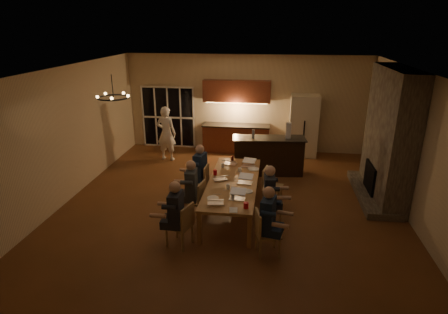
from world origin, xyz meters
The scene contains 43 objects.
floor centered at (0.00, 0.00, 0.00)m, with size 9.00×9.00×0.00m, color brown.
back_wall centered at (0.00, 4.52, 1.60)m, with size 8.00×0.04×3.20m, color beige.
left_wall centered at (-4.02, 0.00, 1.60)m, with size 0.04×9.00×3.20m, color beige.
right_wall centered at (4.02, 0.00, 1.60)m, with size 0.04×9.00×3.20m, color beige.
ceiling centered at (0.00, 0.00, 3.22)m, with size 8.00×9.00×0.04m, color white.
french_doors centered at (-2.70, 4.47, 1.05)m, with size 1.86×0.08×2.10m, color black.
fireplace centered at (3.70, 1.20, 1.60)m, with size 0.58×2.50×3.20m, color #6E6556.
kitchenette centered at (-0.30, 4.20, 1.20)m, with size 2.24×0.68×2.40m, color brown, non-canonical shape.
refrigerator centered at (1.90, 4.15, 1.00)m, with size 0.90×0.68×2.00m, color beige.
dining_table centered at (0.09, -0.07, 0.38)m, with size 1.10×3.05×0.75m, color #AE7C45.
bar_island centered at (0.83, 2.39, 0.54)m, with size 2.05×0.68×1.08m, color black.
chair_left_near centered at (-0.79, -1.61, 0.45)m, with size 0.44×0.44×0.89m, color #A67953, non-canonical shape.
chair_left_mid centered at (-0.74, -0.52, 0.45)m, with size 0.44×0.44×0.89m, color #A67953, non-canonical shape.
chair_left_far centered at (-0.82, 0.46, 0.45)m, with size 0.44×0.44×0.89m, color #A67953, non-canonical shape.
chair_right_near centered at (0.94, -1.69, 0.45)m, with size 0.44×0.44×0.89m, color #A67953, non-canonical shape.
chair_right_mid centered at (1.00, -0.57, 0.45)m, with size 0.44×0.44×0.89m, color #A67953, non-canonical shape.
chair_right_far centered at (0.99, 0.45, 0.45)m, with size 0.44×0.44×0.89m, color #A67953, non-canonical shape.
person_left_near centered at (-0.82, -1.68, 0.69)m, with size 0.60×0.60×1.38m, color #25272F, non-canonical shape.
person_right_near centered at (0.92, -1.67, 0.69)m, with size 0.60×0.60×1.38m, color #1E304C, non-canonical shape.
person_left_mid centered at (-0.78, -0.53, 0.69)m, with size 0.60×0.60×1.38m, color #393F43, non-canonical shape.
person_right_mid centered at (0.92, -0.62, 0.69)m, with size 0.60×0.60×1.38m, color #25272F, non-canonical shape.
person_left_far centered at (-0.80, 0.56, 0.69)m, with size 0.60×0.60×1.38m, color #1E304C, non-canonical shape.
standing_person centered at (-2.39, 3.12, 0.87)m, with size 0.63×0.41×1.73m, color white.
chandelier centered at (-2.23, -0.83, 2.75)m, with size 0.64×0.64×0.03m, color black.
laptop_a centered at (-0.14, -1.20, 0.86)m, with size 0.32×0.28×0.23m, color silver, non-canonical shape.
laptop_b centered at (0.28, -0.95, 0.86)m, with size 0.32×0.28×0.23m, color silver, non-canonical shape.
laptop_c centered at (-0.22, 0.00, 0.86)m, with size 0.32×0.28×0.23m, color silver, non-canonical shape.
laptop_d centered at (0.36, -0.13, 0.86)m, with size 0.32×0.28×0.23m, color silver, non-canonical shape.
laptop_e centered at (-0.11, 1.02, 0.86)m, with size 0.32×0.28×0.23m, color silver, non-canonical shape.
laptop_f centered at (0.35, 0.91, 0.86)m, with size 0.32×0.28×0.23m, color silver, non-canonical shape.
mug_front centered at (0.02, -0.47, 0.80)m, with size 0.07×0.07×0.10m, color white.
mug_mid centered at (0.18, 0.53, 0.80)m, with size 0.09×0.09×0.10m, color white.
mug_back centered at (-0.27, 0.77, 0.80)m, with size 0.08×0.08×0.10m, color white.
redcup_near centered at (0.49, -1.33, 0.81)m, with size 0.10×0.10×0.12m, color red.
redcup_mid centered at (-0.38, 0.26, 0.81)m, with size 0.09×0.09×0.12m, color red.
can_silver centered at (0.16, -0.77, 0.81)m, with size 0.07×0.07×0.12m, color #B2B2B7.
can_cola centered at (-0.09, 1.29, 0.81)m, with size 0.07×0.07×0.12m, color #3F0F0C.
plate_near centered at (0.46, -0.58, 0.76)m, with size 0.23×0.23×0.02m, color white.
plate_left centered at (-0.22, -1.01, 0.76)m, with size 0.24×0.24×0.02m, color white.
plate_far centered at (0.50, 0.74, 0.76)m, with size 0.28×0.28×0.02m, color white.
notepad centered at (0.25, -1.45, 0.76)m, with size 0.16×0.22×0.01m, color white.
bar_bottle centered at (0.38, 2.32, 1.20)m, with size 0.08×0.08×0.24m, color #99999E.
bar_blender centered at (1.36, 2.43, 1.30)m, with size 0.14×0.14×0.44m, color silver.
Camera 1 is at (0.95, -7.83, 4.15)m, focal length 30.00 mm.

